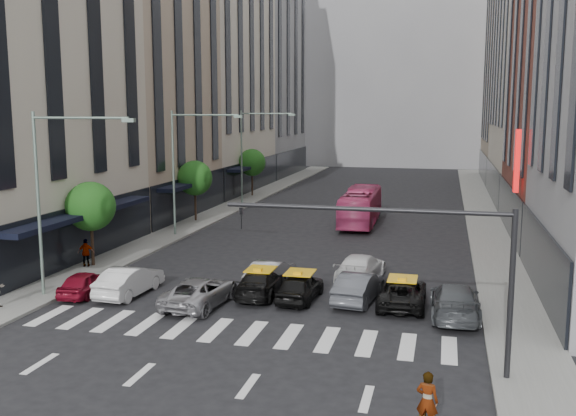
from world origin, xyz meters
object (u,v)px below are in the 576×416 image
Objects in this scene: taxi_left at (261,283)px; streetlamp_mid at (185,156)px; bus at (361,206)px; streetlamp_far at (251,145)px; taxi_center at (300,287)px; car_white_front at (129,281)px; streetlamp_near at (54,180)px; pedestrian_far at (86,253)px; car_red at (84,283)px.

streetlamp_mid is at bearing -56.31° from taxi_left.
streetlamp_mid is 14.94m from bus.
taxi_left is 0.44× the size of bus.
streetlamp_mid is at bearing 34.19° from bus.
taxi_center is at bearing -68.61° from streetlamp_far.
streetlamp_far is 2.01× the size of car_white_front.
taxi_center is 21.73m from bus.
taxi_left is at bearing -5.73° from taxi_center.
streetlamp_far reaches higher than taxi_left.
streetlamp_far reaches higher than car_white_front.
taxi_left is (9.48, -29.18, -5.23)m from streetlamp_far.
taxi_center reaches higher than taxi_left.
streetlamp_far is 31.13m from taxi_left.
streetlamp_far is (0.00, 32.00, 0.00)m from streetlamp_near.
pedestrian_far is (-13.62, -18.59, -0.49)m from bus.
car_red is at bearing 11.33° from taxi_left.
car_white_front is 1.10× the size of taxi_center.
streetlamp_mid is 2.21× the size of taxi_center.
streetlamp_near reaches higher than pedestrian_far.
streetlamp_mid is at bearing -46.04° from taxi_center.
streetlamp_mid is at bearing -91.74° from car_red.
pedestrian_far reaches higher than car_white_front.
streetlamp_far is 5.52× the size of pedestrian_far.
car_red is at bearing 12.48° from taxi_center.
pedestrian_far is at bearing 109.20° from streetlamp_near.
streetlamp_near is at bearing -90.00° from streetlamp_mid.
streetlamp_near is at bearing 63.36° from bus.
streetlamp_far is 2.21× the size of taxi_center.
pedestrian_far is (-13.52, 3.13, 0.27)m from taxi_center.
car_red is 10.85m from taxi_center.
streetlamp_far is (0.00, 16.00, 0.00)m from streetlamp_mid.
streetlamp_far is 31.69m from car_red.
streetlamp_near reaches higher than taxi_left.
streetlamp_far is at bearing -74.03° from taxi_left.
taxi_left is (8.62, 2.05, 0.05)m from car_red.
car_red is 8.86m from taxi_left.
bus is at bearing -119.74° from car_red.
car_red is (0.85, -15.23, -5.28)m from streetlamp_mid.
taxi_center is at bearing 88.84° from bus.
bus is (10.82, 23.42, 0.84)m from car_red.
taxi_center is 0.39× the size of bus.
pedestrian_far is at bearing -94.23° from streetlamp_far.
streetlamp_far is 2.47× the size of car_red.
bus is at bearing -107.25° from car_white_front.
taxi_left is (9.48, 2.82, -5.23)m from streetlamp_near.
streetlamp_mid reaches higher than taxi_center.
streetlamp_mid is 2.47× the size of car_red.
taxi_left is (9.48, -13.18, -5.23)m from streetlamp_mid.
taxi_left is at bearing -171.60° from car_red.
car_red is 2.27m from car_white_front.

